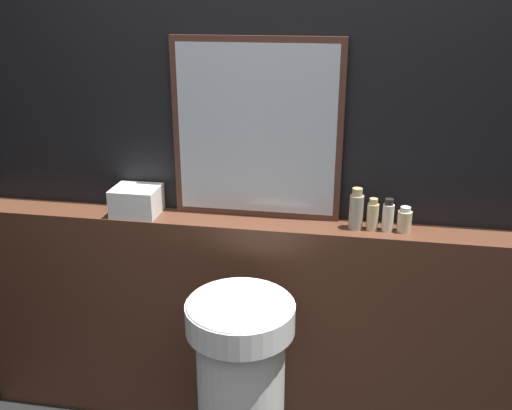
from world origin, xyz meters
The scene contains 9 objects.
wall_back centered at (0.00, 1.45, 1.25)m, with size 8.00×0.06×2.50m.
vanity_counter centered at (0.00, 1.33, 0.50)m, with size 2.64×0.18×0.99m.
pedestal_sink centered at (-0.05, 0.92, 0.46)m, with size 0.39×0.39×0.85m.
mirror centered at (-0.08, 1.40, 1.36)m, with size 0.68×0.03×0.72m.
towel_stack centered at (-0.57, 1.33, 1.05)m, with size 0.19×0.17×0.12m.
shampoo_bottle centered at (0.33, 1.33, 1.07)m, with size 0.06×0.06×0.17m.
conditioner_bottle centered at (0.40, 1.33, 1.05)m, with size 0.05×0.05×0.13m.
lotion_bottle centered at (0.46, 1.33, 1.05)m, with size 0.04×0.04×0.13m.
body_wash_bottle centered at (0.52, 1.33, 1.04)m, with size 0.05×0.05×0.10m.
Camera 1 is at (0.31, -0.79, 1.86)m, focal length 40.00 mm.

